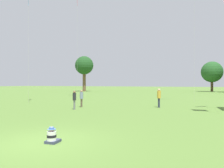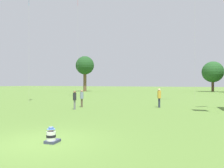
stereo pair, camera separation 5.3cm
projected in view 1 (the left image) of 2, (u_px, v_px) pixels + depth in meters
ground_plane at (42, 142)px, 8.16m from camera, size 300.00×300.00×0.00m
seated_toddler at (52, 137)px, 8.05m from camera, size 0.48×0.57×0.60m
person_standing_0 at (82, 97)px, 20.29m from camera, size 0.37×0.37×1.60m
person_standing_1 at (74, 98)px, 18.49m from camera, size 0.36×0.36×1.60m
person_standing_2 at (159, 96)px, 19.99m from camera, size 0.35×0.35×1.74m
distant_tree_2 at (212, 72)px, 59.18m from camera, size 5.66×5.66×8.20m
distant_tree_3 at (84, 66)px, 61.40m from camera, size 5.15×5.15×9.92m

